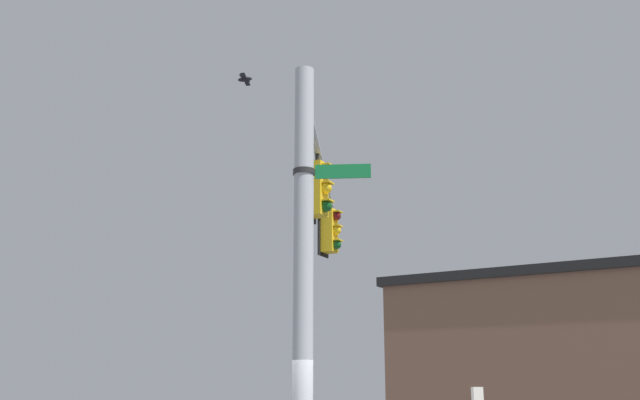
{
  "coord_description": "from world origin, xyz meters",
  "views": [
    {
      "loc": [
        9.16,
        4.82,
        2.1
      ],
      "look_at": [
        -3.0,
        -1.21,
        5.74
      ],
      "focal_mm": 39.64,
      "sensor_mm": 36.0,
      "label": 1
    }
  ],
  "objects_px": {
    "traffic_light_nearest_pole": "(318,189)",
    "bird_flying": "(245,79)",
    "traffic_light_mid_inner": "(330,231)",
    "street_name_sign": "(319,172)"
  },
  "relations": [
    {
      "from": "traffic_light_nearest_pole",
      "to": "street_name_sign",
      "type": "height_order",
      "value": "traffic_light_nearest_pole"
    },
    {
      "from": "traffic_light_nearest_pole",
      "to": "bird_flying",
      "type": "height_order",
      "value": "bird_flying"
    },
    {
      "from": "bird_flying",
      "to": "traffic_light_nearest_pole",
      "type": "bearing_deg",
      "value": 114.38
    },
    {
      "from": "traffic_light_mid_inner",
      "to": "street_name_sign",
      "type": "distance_m",
      "value": 6.23
    },
    {
      "from": "traffic_light_nearest_pole",
      "to": "traffic_light_mid_inner",
      "type": "height_order",
      "value": "same"
    },
    {
      "from": "traffic_light_mid_inner",
      "to": "bird_flying",
      "type": "distance_m",
      "value": 4.61
    },
    {
      "from": "traffic_light_nearest_pole",
      "to": "street_name_sign",
      "type": "distance_m",
      "value": 2.59
    },
    {
      "from": "traffic_light_mid_inner",
      "to": "bird_flying",
      "type": "height_order",
      "value": "bird_flying"
    },
    {
      "from": "traffic_light_nearest_pole",
      "to": "street_name_sign",
      "type": "xyz_separation_m",
      "value": [
        2.28,
        1.15,
        -0.45
      ]
    },
    {
      "from": "traffic_light_nearest_pole",
      "to": "street_name_sign",
      "type": "relative_size",
      "value": 1.16
    }
  ]
}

